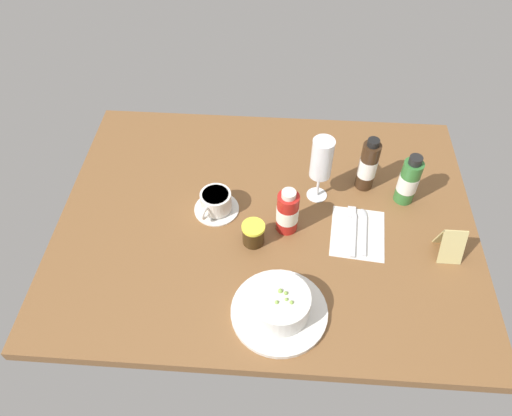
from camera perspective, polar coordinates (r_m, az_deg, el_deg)
The scene contains 10 objects.
ground_plane at distance 129.95cm, azimuth 1.25°, elevation -1.55°, with size 110.00×84.00×3.00cm, color brown.
porridge_bowl at distance 110.10cm, azimuth 2.80°, elevation -11.42°, with size 22.07×22.07×7.75cm.
cutlery_setting at distance 128.25cm, azimuth 11.90°, elevation -2.72°, with size 15.24×17.96×0.90cm.
coffee_cup at distance 128.73cm, azimuth -4.75°, elevation 0.66°, with size 12.04×12.50×6.12cm.
wine_glass at distance 125.78cm, azimuth 7.72°, elevation 5.51°, with size 5.69×5.69×19.78cm.
jam_jar at distance 121.40cm, azimuth -0.31°, elevation -3.03°, with size 5.85×5.85×6.25cm.
sauce_bottle_green at distance 134.21cm, azimuth 17.53°, elevation 3.05°, with size 5.30×5.30×15.57cm.
sauce_bottle_red at distance 122.10cm, azimuth 3.73°, elevation -0.48°, with size 5.66×5.66×13.63cm.
sauce_bottle_brown at distance 134.56cm, azimuth 13.04°, elevation 4.89°, with size 4.98×4.98×16.80cm.
menu_card at distance 127.46cm, azimuth 21.99°, elevation -3.75°, with size 5.77×6.84×8.95cm.
Camera 1 is at (2.79, -82.05, 99.23)cm, focal length 33.97 mm.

